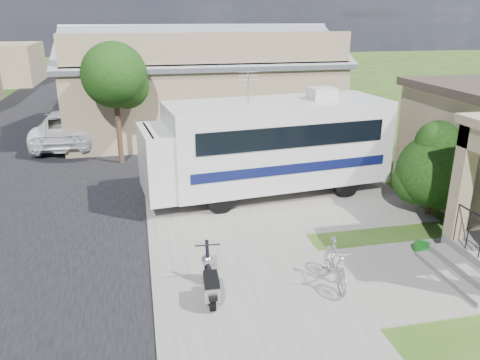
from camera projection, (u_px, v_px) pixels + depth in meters
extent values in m
plane|color=#244312|center=(285.00, 268.00, 10.68)|extent=(120.00, 120.00, 0.00)
cube|color=black|center=(26.00, 161.00, 18.38)|extent=(9.00, 80.00, 0.02)
cube|color=#66635C|center=(191.00, 151.00, 19.68)|extent=(4.00, 80.00, 0.06)
cube|color=#66635C|center=(287.00, 193.00, 15.12)|extent=(7.00, 6.00, 0.05)
cube|color=#66635C|center=(428.00, 274.00, 10.36)|extent=(4.00, 3.00, 0.05)
cube|color=black|center=(438.00, 150.00, 13.70)|extent=(0.04, 1.10, 1.20)
cube|color=#66635C|center=(465.00, 273.00, 10.18)|extent=(0.40, 2.16, 0.32)
cube|color=#66635C|center=(451.00, 278.00, 10.13)|extent=(0.35, 2.16, 0.16)
cube|color=#8C7C58|center=(462.00, 183.00, 10.63)|extent=(0.35, 0.35, 2.70)
cube|color=#746449|center=(200.00, 93.00, 22.97)|extent=(12.00, 8.00, 3.60)
cube|color=#595B65|center=(205.00, 46.00, 20.34)|extent=(12.50, 4.40, 1.78)
cube|color=#595B65|center=(194.00, 41.00, 24.03)|extent=(12.50, 4.40, 1.78)
cube|color=#595B65|center=(198.00, 28.00, 21.95)|extent=(12.50, 0.50, 0.22)
cube|color=#746449|center=(212.00, 49.00, 18.60)|extent=(11.76, 0.20, 1.30)
cylinder|color=#321E16|center=(118.00, 123.00, 17.68)|extent=(0.20, 0.20, 3.15)
sphere|color=black|center=(114.00, 75.00, 17.08)|extent=(2.40, 2.40, 2.40)
sphere|color=black|center=(126.00, 86.00, 17.49)|extent=(1.68, 1.68, 1.68)
cylinder|color=#321E16|center=(123.00, 85.00, 26.87)|extent=(0.20, 0.20, 3.29)
sphere|color=black|center=(120.00, 51.00, 26.24)|extent=(2.40, 2.40, 2.40)
sphere|color=black|center=(128.00, 59.00, 26.66)|extent=(1.68, 1.68, 1.68)
cylinder|color=#321E16|center=(125.00, 70.00, 35.20)|extent=(0.20, 0.20, 3.01)
sphere|color=black|center=(123.00, 46.00, 34.62)|extent=(2.40, 2.40, 2.40)
sphere|color=black|center=(129.00, 52.00, 35.03)|extent=(1.68, 1.68, 1.68)
cube|color=#B9B9B4|center=(277.00, 142.00, 14.60)|extent=(7.05, 3.16, 2.53)
cube|color=#B9B9B4|center=(156.00, 162.00, 13.57)|extent=(1.02, 2.39, 1.95)
cube|color=black|center=(149.00, 145.00, 13.33)|extent=(0.28, 2.07, 0.88)
cube|color=black|center=(294.00, 137.00, 13.35)|extent=(5.77, 0.65, 0.63)
cube|color=black|center=(263.00, 120.00, 15.55)|extent=(5.77, 0.65, 0.63)
cube|color=#0A0F36|center=(293.00, 169.00, 13.67)|extent=(6.11, 0.68, 0.29)
cube|color=#0A0F36|center=(263.00, 147.00, 15.87)|extent=(6.11, 0.68, 0.29)
cube|color=#B9B9B4|center=(322.00, 93.00, 14.56)|extent=(0.85, 0.76, 0.34)
cylinder|color=#A7A7AF|center=(248.00, 87.00, 13.73)|extent=(0.04, 0.04, 0.97)
cylinder|color=black|center=(220.00, 200.00, 13.42)|extent=(0.80, 0.36, 0.78)
cylinder|color=black|center=(202.00, 177.00, 15.33)|extent=(0.80, 0.36, 0.78)
cylinder|color=black|center=(346.00, 184.00, 14.64)|extent=(0.80, 0.36, 0.78)
cylinder|color=black|center=(314.00, 165.00, 16.56)|extent=(0.80, 0.36, 0.78)
cylinder|color=#321E16|center=(429.00, 202.00, 13.36)|extent=(0.16, 0.16, 0.82)
sphere|color=black|center=(434.00, 171.00, 13.05)|extent=(2.05, 2.05, 2.05)
sphere|color=black|center=(442.00, 153.00, 13.28)|extent=(1.64, 1.64, 1.64)
sphere|color=black|center=(418.00, 180.00, 13.28)|extent=(1.43, 1.43, 1.43)
sphere|color=black|center=(445.00, 188.00, 12.94)|extent=(1.23, 1.23, 1.23)
sphere|color=black|center=(438.00, 143.00, 12.77)|extent=(1.23, 1.23, 1.23)
cylinder|color=black|center=(212.00, 300.00, 9.01)|extent=(0.14, 0.42, 0.41)
cylinder|color=black|center=(208.00, 273.00, 9.97)|extent=(0.14, 0.42, 0.41)
cube|color=#A7A7AF|center=(210.00, 285.00, 9.42)|extent=(0.31, 0.53, 0.07)
cube|color=#A7A7AF|center=(212.00, 289.00, 9.03)|extent=(0.35, 0.53, 0.28)
cube|color=black|center=(211.00, 279.00, 9.01)|extent=(0.32, 0.58, 0.11)
cube|color=black|center=(213.00, 297.00, 8.82)|extent=(0.18, 0.20, 0.09)
cylinder|color=black|center=(208.00, 259.00, 9.78)|extent=(0.10, 0.32, 0.78)
sphere|color=#A7A7AF|center=(207.00, 260.00, 9.86)|extent=(0.26, 0.26, 0.26)
sphere|color=black|center=(207.00, 258.00, 9.93)|extent=(0.11, 0.11, 0.11)
cylinder|color=black|center=(208.00, 245.00, 9.59)|extent=(0.52, 0.07, 0.03)
cube|color=black|center=(208.00, 268.00, 9.93)|extent=(0.15, 0.27, 0.06)
imported|color=#A7A7AF|center=(336.00, 266.00, 9.84)|extent=(0.64, 1.60, 0.93)
imported|color=white|center=(70.00, 127.00, 20.72)|extent=(2.73, 5.57, 1.52)
imported|color=white|center=(81.00, 97.00, 27.96)|extent=(2.80, 5.73, 1.61)
cylinder|color=#125C17|center=(422.00, 249.00, 11.33)|extent=(0.43, 0.43, 0.19)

